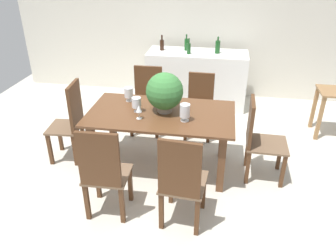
% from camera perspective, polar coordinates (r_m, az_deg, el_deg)
% --- Properties ---
extents(ground_plane, '(7.04, 7.04, 0.00)m').
position_cam_1_polar(ground_plane, '(4.39, -1.10, -6.71)').
color(ground_plane, beige).
extents(back_wall, '(6.40, 0.10, 2.60)m').
position_cam_1_polar(back_wall, '(6.30, 3.30, 16.94)').
color(back_wall, beige).
rests_on(back_wall, ground).
extents(dining_table, '(1.74, 0.98, 0.76)m').
position_cam_1_polar(dining_table, '(4.06, -1.19, 0.65)').
color(dining_table, brown).
rests_on(dining_table, ground).
extents(chair_near_right, '(0.47, 0.51, 1.04)m').
position_cam_1_polar(chair_near_right, '(3.21, 2.31, -9.11)').
color(chair_near_right, '#4C2D19').
rests_on(chair_near_right, ground).
extents(chair_far_right, '(0.42, 0.44, 0.92)m').
position_cam_1_polar(chair_far_right, '(4.95, 5.42, 4.11)').
color(chair_far_right, '#4C2D19').
rests_on(chair_far_right, ground).
extents(chair_near_left, '(0.45, 0.43, 1.04)m').
position_cam_1_polar(chair_near_left, '(3.38, -10.88, -7.48)').
color(chair_near_left, '#4C2D19').
rests_on(chair_near_left, ground).
extents(chair_far_left, '(0.46, 0.45, 0.97)m').
position_cam_1_polar(chair_far_left, '(5.05, -3.52, 5.07)').
color(chair_far_left, '#4C2D19').
rests_on(chair_far_left, ground).
extents(chair_head_end, '(0.43, 0.45, 1.06)m').
position_cam_1_polar(chair_head_end, '(4.44, -16.14, 1.11)').
color(chair_head_end, '#4C2D19').
rests_on(chair_head_end, ground).
extents(chair_foot_end, '(0.48, 0.46, 0.99)m').
position_cam_1_polar(chair_foot_end, '(4.08, 15.05, -1.72)').
color(chair_foot_end, '#4C2D19').
rests_on(chair_foot_end, ground).
extents(flower_centerpiece, '(0.44, 0.44, 0.48)m').
position_cam_1_polar(flower_centerpiece, '(3.94, -0.57, 5.83)').
color(flower_centerpiece, gray).
rests_on(flower_centerpiece, dining_table).
extents(crystal_vase_left, '(0.11, 0.11, 0.18)m').
position_cam_1_polar(crystal_vase_left, '(4.00, -5.36, 3.92)').
color(crystal_vase_left, silver).
rests_on(crystal_vase_left, dining_table).
extents(crystal_vase_center_near, '(0.12, 0.12, 0.20)m').
position_cam_1_polar(crystal_vase_center_near, '(3.77, 2.88, 2.54)').
color(crystal_vase_center_near, silver).
rests_on(crystal_vase_center_near, dining_table).
extents(crystal_vase_right, '(0.11, 0.11, 0.18)m').
position_cam_1_polar(crystal_vase_right, '(4.31, -6.68, 5.59)').
color(crystal_vase_right, silver).
rests_on(crystal_vase_right, dining_table).
extents(wine_glass, '(0.07, 0.07, 0.17)m').
position_cam_1_polar(wine_glass, '(3.83, -4.98, 2.86)').
color(wine_glass, silver).
rests_on(wine_glass, dining_table).
extents(kitchen_counter, '(1.69, 0.63, 0.94)m').
position_cam_1_polar(kitchen_counter, '(5.96, 4.86, 7.96)').
color(kitchen_counter, white).
rests_on(kitchen_counter, ground).
extents(wine_bottle_tall, '(0.07, 0.07, 0.27)m').
position_cam_1_polar(wine_bottle_tall, '(5.90, 3.13, 13.68)').
color(wine_bottle_tall, '#194C1E').
rests_on(wine_bottle_tall, kitchen_counter).
extents(wine_bottle_dark, '(0.07, 0.07, 0.26)m').
position_cam_1_polar(wine_bottle_dark, '(5.91, -1.04, 13.63)').
color(wine_bottle_dark, black).
rests_on(wine_bottle_dark, kitchen_counter).
extents(wine_bottle_amber, '(0.08, 0.08, 0.27)m').
position_cam_1_polar(wine_bottle_amber, '(5.77, 8.41, 13.15)').
color(wine_bottle_amber, '#194C1E').
rests_on(wine_bottle_amber, kitchen_counter).
extents(wine_bottle_green, '(0.06, 0.06, 0.26)m').
position_cam_1_polar(wine_bottle_green, '(5.69, 3.55, 13.01)').
color(wine_bottle_green, '#194C1E').
rests_on(wine_bottle_green, kitchen_counter).
extents(side_table, '(0.53, 0.47, 0.70)m').
position_cam_1_polar(side_table, '(5.45, 26.50, 3.45)').
color(side_table, olive).
rests_on(side_table, ground).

